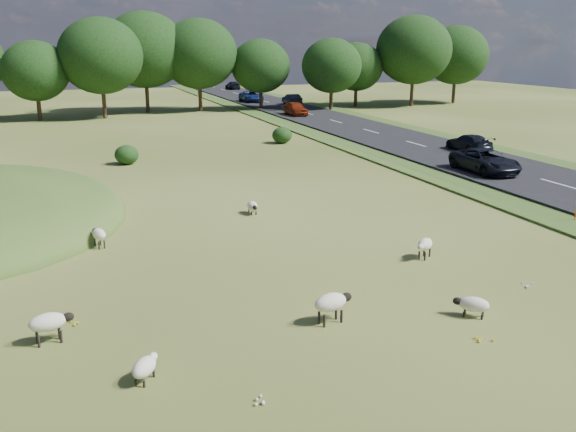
% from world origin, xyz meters
% --- Properties ---
extents(ground, '(160.00, 160.00, 0.00)m').
position_xyz_m(ground, '(0.00, 20.00, 0.00)').
color(ground, '#3D5119').
rests_on(ground, ground).
extents(road, '(8.00, 150.00, 0.25)m').
position_xyz_m(road, '(20.00, 30.00, 0.12)').
color(road, black).
rests_on(road, ground).
extents(treeline, '(96.28, 14.66, 11.70)m').
position_xyz_m(treeline, '(-1.06, 55.44, 6.57)').
color(treeline, black).
rests_on(treeline, ground).
extents(shrubs, '(27.34, 9.06, 1.38)m').
position_xyz_m(shrubs, '(-2.72, 28.39, 0.68)').
color(shrubs, black).
rests_on(shrubs, ground).
extents(marker_post, '(0.06, 0.06, 1.20)m').
position_xyz_m(marker_post, '(15.48, 1.91, 0.60)').
color(marker_post, '#D8590C').
rests_on(marker_post, ground).
extents(sheep_0, '(0.90, 1.09, 0.63)m').
position_xyz_m(sheep_0, '(-5.34, -6.10, 0.40)').
color(sheep_0, beige).
rests_on(sheep_0, ground).
extents(sheep_1, '(1.36, 0.80, 0.95)m').
position_xyz_m(sheep_1, '(0.37, -4.50, 0.66)').
color(sheep_1, beige).
rests_on(sheep_1, ground).
extents(sheep_2, '(0.68, 1.14, 0.79)m').
position_xyz_m(sheep_2, '(-5.71, 5.46, 0.55)').
color(sheep_2, beige).
rests_on(sheep_2, ground).
extents(sheep_3, '(1.28, 0.71, 0.90)m').
position_xyz_m(sheep_3, '(-7.57, -3.10, 0.63)').
color(sheep_3, beige).
rests_on(sheep_3, ground).
extents(sheep_4, '(1.08, 0.97, 0.80)m').
position_xyz_m(sheep_4, '(6.13, -0.24, 0.56)').
color(sheep_4, beige).
rests_on(sheep_4, ground).
extents(sheep_5, '(0.48, 1.08, 0.62)m').
position_xyz_m(sheep_5, '(1.72, 8.43, 0.39)').
color(sheep_5, beige).
rests_on(sheep_5, ground).
extents(sheep_6, '(1.07, 0.99, 0.64)m').
position_xyz_m(sheep_6, '(4.63, -5.53, 0.40)').
color(sheep_6, beige).
rests_on(sheep_6, ground).
extents(car_0, '(2.40, 5.21, 1.45)m').
position_xyz_m(car_0, '(18.10, 64.45, 0.97)').
color(car_0, navy).
rests_on(car_0, road).
extents(car_1, '(1.45, 4.15, 1.37)m').
position_xyz_m(car_1, '(21.90, 58.66, 0.93)').
color(car_1, black).
rests_on(car_1, road).
extents(car_3, '(1.75, 4.36, 1.49)m').
position_xyz_m(car_3, '(18.10, 46.94, 0.99)').
color(car_3, maroon).
rests_on(car_3, road).
extents(car_4, '(2.37, 5.15, 1.43)m').
position_xyz_m(car_4, '(18.10, 12.42, 0.96)').
color(car_4, black).
rests_on(car_4, road).
extents(car_6, '(1.76, 4.32, 1.25)m').
position_xyz_m(car_6, '(21.90, 19.61, 0.88)').
color(car_6, black).
rests_on(car_6, road).
extents(car_7, '(1.82, 4.47, 1.30)m').
position_xyz_m(car_7, '(21.90, 88.75, 0.90)').
color(car_7, black).
rests_on(car_7, road).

